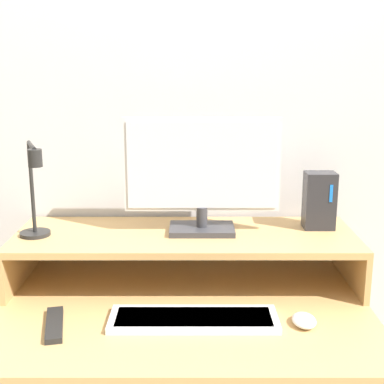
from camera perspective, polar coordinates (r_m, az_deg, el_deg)
wall_back at (r=1.88m, az=-0.66°, el=7.76°), size 6.00×0.05×2.50m
desk at (r=1.73m, az=-0.75°, el=-18.71°), size 1.10×0.74×0.74m
monitor_shelf at (r=1.74m, az=-0.71°, el=-5.21°), size 1.10×0.38×0.17m
monitor at (r=1.70m, az=1.09°, el=2.08°), size 0.50×0.14×0.37m
desk_lamp at (r=1.69m, az=-16.46°, el=-0.45°), size 0.13×0.20×0.31m
router_dock at (r=1.81m, az=13.44°, el=-0.89°), size 0.10×0.08×0.19m
keyboard at (r=1.53m, az=0.19°, el=-13.39°), size 0.47×0.15×0.02m
mouse at (r=1.54m, az=11.87°, el=-13.25°), size 0.07×0.09×0.03m
remote_control at (r=1.55m, az=-14.45°, el=-13.53°), size 0.08×0.20×0.02m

